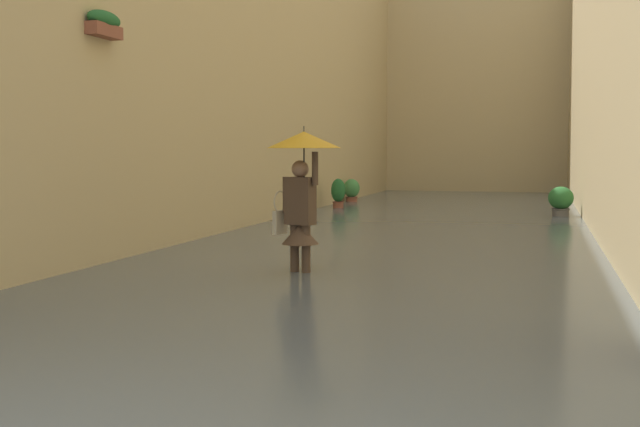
{
  "coord_description": "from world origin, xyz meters",
  "views": [
    {
      "loc": [
        -2.52,
        3.07,
        1.84
      ],
      "look_at": [
        0.22,
        -6.64,
        1.02
      ],
      "focal_mm": 43.75,
      "sensor_mm": 36.0,
      "label": 1
    }
  ],
  "objects_px": {
    "potted_plant_mid_right": "(338,195)",
    "potted_plant_near_right": "(352,192)",
    "potted_plant_far_left": "(561,202)",
    "person_wading": "(302,176)"
  },
  "relations": [
    {
      "from": "potted_plant_mid_right",
      "to": "potted_plant_near_right",
      "type": "bearing_deg",
      "value": -84.41
    },
    {
      "from": "potted_plant_far_left",
      "to": "potted_plant_near_right",
      "type": "relative_size",
      "value": 1.02
    },
    {
      "from": "potted_plant_far_left",
      "to": "potted_plant_mid_right",
      "type": "distance_m",
      "value": 6.15
    },
    {
      "from": "potted_plant_far_left",
      "to": "person_wading",
      "type": "bearing_deg",
      "value": 70.96
    },
    {
      "from": "person_wading",
      "to": "potted_plant_near_right",
      "type": "bearing_deg",
      "value": -79.18
    },
    {
      "from": "potted_plant_far_left",
      "to": "potted_plant_near_right",
      "type": "height_order",
      "value": "potted_plant_far_left"
    },
    {
      "from": "person_wading",
      "to": "potted_plant_mid_right",
      "type": "bearing_deg",
      "value": -77.94
    },
    {
      "from": "person_wading",
      "to": "potted_plant_mid_right",
      "type": "relative_size",
      "value": 2.07
    },
    {
      "from": "potted_plant_far_left",
      "to": "potted_plant_mid_right",
      "type": "relative_size",
      "value": 0.91
    },
    {
      "from": "potted_plant_far_left",
      "to": "potted_plant_mid_right",
      "type": "bearing_deg",
      "value": -11.11
    }
  ]
}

